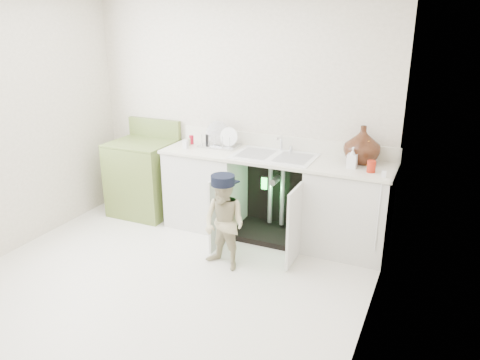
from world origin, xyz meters
The scene contains 5 objects.
ground centered at (0.00, 0.00, 0.00)m, with size 3.50×3.50×0.00m, color silver.
room_shell centered at (0.00, 0.00, 1.25)m, with size 6.00×5.50×1.26m.
counter_run centered at (0.59, 1.21, 0.48)m, with size 2.44×1.02×1.27m.
avocado_stove centered at (-1.09, 1.18, 0.45)m, with size 0.71×0.65×1.10m.
repair_worker centered at (0.38, 0.37, 0.46)m, with size 0.51×0.71×0.91m.
Camera 1 is at (2.14, -3.17, 2.27)m, focal length 35.00 mm.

